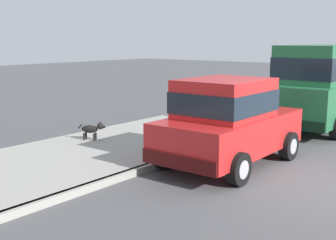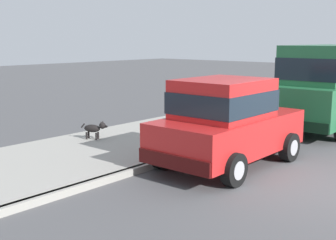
{
  "view_description": "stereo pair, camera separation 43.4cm",
  "coord_description": "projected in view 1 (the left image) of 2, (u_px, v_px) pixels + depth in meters",
  "views": [
    {
      "loc": [
        2.66,
        -8.2,
        2.68
      ],
      "look_at": [
        -3.63,
        -0.34,
        0.85
      ],
      "focal_mm": 47.43,
      "sensor_mm": 36.0,
      "label": 1
    },
    {
      "loc": [
        2.99,
        -7.93,
        2.68
      ],
      "look_at": [
        -3.63,
        -0.34,
        0.85
      ],
      "focal_mm": 47.43,
      "sensor_mm": 36.0,
      "label": 2
    }
  ],
  "objects": [
    {
      "name": "curb",
      "position": [
        191.0,
        153.0,
        10.37
      ],
      "size": [
        0.16,
        64.0,
        0.14
      ],
      "primitive_type": "cube",
      "color": "gray",
      "rests_on": "ground"
    },
    {
      "name": "car_red_hatchback",
      "position": [
        228.0,
        121.0,
        9.43
      ],
      "size": [
        1.99,
        3.82,
        1.88
      ],
      "color": "red",
      "rests_on": "ground"
    },
    {
      "name": "sidewalk",
      "position": [
        135.0,
        142.0,
        11.48
      ],
      "size": [
        3.6,
        64.0,
        0.14
      ],
      "primitive_type": "cube",
      "color": "#99968E",
      "rests_on": "ground"
    },
    {
      "name": "car_green_van",
      "position": [
        322.0,
        82.0,
        13.55
      ],
      "size": [
        2.24,
        4.95,
        2.52
      ],
      "color": "#23663D",
      "rests_on": "ground"
    },
    {
      "name": "ground_plane",
      "position": [
        328.0,
        183.0,
        8.42
      ],
      "size": [
        80.0,
        80.0,
        0.0
      ],
      "primitive_type": "plane",
      "color": "#4C4C4F"
    },
    {
      "name": "dog_black",
      "position": [
        92.0,
        129.0,
        11.35
      ],
      "size": [
        0.7,
        0.4,
        0.49
      ],
      "color": "black",
      "rests_on": "sidewalk"
    }
  ]
}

